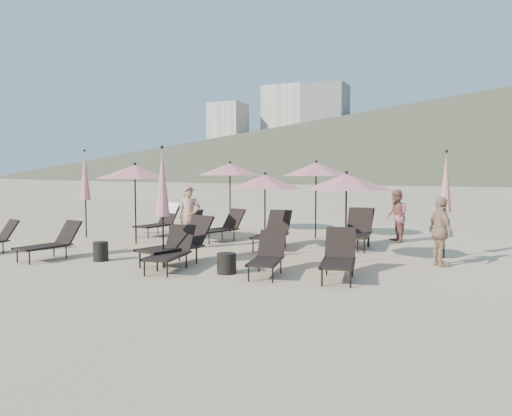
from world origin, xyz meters
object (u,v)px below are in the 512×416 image
at_px(lounger_8, 222,226).
at_px(beachgoer_c, 441,232).
at_px(umbrella_open_3, 230,169).
at_px(lounger_7, 189,225).
at_px(lounger_11, 355,230).
at_px(side_table_0, 101,251).
at_px(umbrella_open_4, 316,169).
at_px(umbrella_closed_2, 85,176).
at_px(lounger_1, 51,242).
at_px(beachgoer_b, 396,216).
at_px(lounger_4, 268,255).
at_px(umbrella_closed_0, 162,183).
at_px(beachgoer_a, 189,217).
at_px(umbrella_open_1, 265,182).
at_px(lounger_5, 339,256).
at_px(lounger_3, 178,242).
at_px(umbrella_open_2, 346,182).
at_px(umbrella_closed_1, 446,183).
at_px(lounger_6, 161,220).
at_px(side_table_1, 227,263).
at_px(lounger_2, 171,250).
at_px(lounger_10, 357,230).
at_px(lounger_9, 273,231).

distance_m(lounger_8, beachgoer_c, 6.60).
bearing_deg(umbrella_open_3, lounger_7, -108.48).
relative_size(lounger_11, side_table_0, 4.11).
relative_size(umbrella_open_4, umbrella_closed_2, 0.88).
distance_m(lounger_1, beachgoer_b, 9.59).
xyz_separation_m(lounger_4, beachgoer_c, (3.13, 2.46, 0.38)).
xyz_separation_m(umbrella_closed_0, beachgoer_a, (-1.00, 2.65, -0.99)).
height_order(umbrella_open_4, beachgoer_a, umbrella_open_4).
relative_size(lounger_7, lounger_11, 0.85).
bearing_deg(umbrella_open_1, umbrella_closed_0, -112.86).
distance_m(lounger_5, lounger_8, 6.05).
bearing_deg(umbrella_closed_0, lounger_3, 89.61).
bearing_deg(umbrella_open_2, umbrella_closed_1, 40.82).
bearing_deg(umbrella_open_3, umbrella_open_2, -39.88).
bearing_deg(lounger_6, umbrella_closed_0, -47.45).
relative_size(lounger_11, beachgoer_b, 1.18).
distance_m(side_table_1, beachgoer_a, 3.64).
xyz_separation_m(lounger_3, umbrella_open_3, (-1.75, 5.94, 1.70)).
relative_size(lounger_4, side_table_1, 3.71).
bearing_deg(umbrella_open_3, beachgoer_a, -79.13).
distance_m(umbrella_closed_0, beachgoer_a, 3.00).
relative_size(umbrella_closed_1, side_table_1, 6.20).
distance_m(lounger_4, umbrella_open_1, 3.13).
bearing_deg(side_table_0, beachgoer_b, 46.32).
distance_m(lounger_2, side_table_1, 1.29).
distance_m(umbrella_closed_2, beachgoer_b, 9.81).
xyz_separation_m(lounger_8, umbrella_open_3, (-0.82, 2.12, 1.76)).
bearing_deg(umbrella_closed_1, beachgoer_c, -90.36).
bearing_deg(umbrella_closed_2, side_table_1, -25.65).
xyz_separation_m(lounger_5, umbrella_open_3, (-5.49, 5.98, 1.76)).
bearing_deg(beachgoer_a, lounger_11, -9.51).
xyz_separation_m(lounger_4, umbrella_closed_0, (-2.34, -0.30, 1.45)).
xyz_separation_m(lounger_11, side_table_1, (-1.58, -4.73, -0.29)).
height_order(umbrella_open_2, side_table_1, umbrella_open_2).
distance_m(lounger_4, lounger_10, 4.47).
relative_size(lounger_8, beachgoer_a, 1.03).
bearing_deg(lounger_2, lounger_11, 49.85).
relative_size(lounger_1, lounger_11, 0.86).
bearing_deg(side_table_1, lounger_9, 97.25).
bearing_deg(umbrella_closed_1, umbrella_open_2, -139.18).
xyz_separation_m(lounger_5, side_table_1, (-2.24, -0.48, -0.23)).
distance_m(lounger_3, lounger_11, 5.22).
bearing_deg(lounger_9, umbrella_open_3, 130.27).
distance_m(lounger_2, umbrella_closed_2, 6.72).
relative_size(umbrella_open_4, umbrella_closed_0, 0.93).
height_order(umbrella_closed_0, beachgoer_a, umbrella_closed_0).
relative_size(lounger_2, beachgoer_c, 1.07).
height_order(umbrella_open_1, beachgoer_c, umbrella_open_1).
bearing_deg(umbrella_closed_1, lounger_5, -117.23).
height_order(lounger_11, umbrella_open_2, umbrella_open_2).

